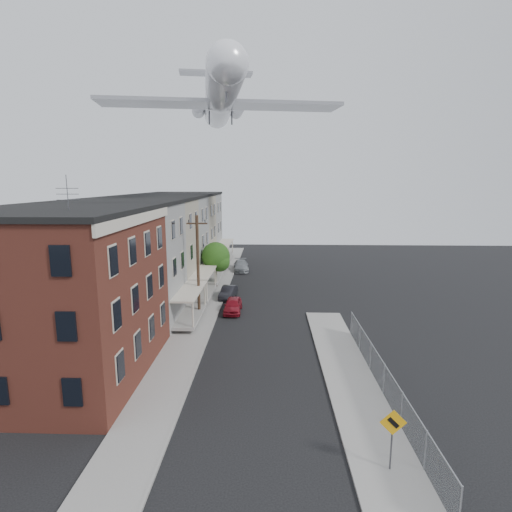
# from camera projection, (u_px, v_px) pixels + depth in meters

# --- Properties ---
(ground) EXTENTS (120.00, 120.00, 0.00)m
(ground) POSITION_uv_depth(u_px,v_px,m) (255.00, 452.00, 17.64)
(ground) COLOR black
(ground) RESTS_ON ground
(sidewalk_left) EXTENTS (3.00, 62.00, 0.12)m
(sidewalk_left) POSITION_uv_depth(u_px,v_px,m) (210.00, 297.00, 41.39)
(sidewalk_left) COLOR gray
(sidewalk_left) RESTS_ON ground
(sidewalk_right) EXTENTS (3.00, 26.00, 0.12)m
(sidewalk_right) POSITION_uv_depth(u_px,v_px,m) (352.00, 385.00, 23.35)
(sidewalk_right) COLOR gray
(sidewalk_right) RESTS_ON ground
(curb_left) EXTENTS (0.15, 62.00, 0.14)m
(curb_left) POSITION_uv_depth(u_px,v_px,m) (224.00, 297.00, 41.35)
(curb_left) COLOR gray
(curb_left) RESTS_ON ground
(curb_right) EXTENTS (0.15, 26.00, 0.14)m
(curb_right) POSITION_uv_depth(u_px,v_px,m) (328.00, 385.00, 23.40)
(curb_right) COLOR gray
(curb_right) RESTS_ON ground
(corner_building) EXTENTS (10.31, 12.30, 12.15)m
(corner_building) POSITION_uv_depth(u_px,v_px,m) (60.00, 294.00, 23.97)
(corner_building) COLOR #3C1913
(corner_building) RESTS_ON ground
(row_house_a) EXTENTS (11.98, 7.00, 10.30)m
(row_house_a) POSITION_uv_depth(u_px,v_px,m) (119.00, 263.00, 33.31)
(row_house_a) COLOR slate
(row_house_a) RESTS_ON ground
(row_house_b) EXTENTS (11.98, 7.00, 10.30)m
(row_house_b) POSITION_uv_depth(u_px,v_px,m) (145.00, 249.00, 40.19)
(row_house_b) COLOR gray
(row_house_b) RESTS_ON ground
(row_house_c) EXTENTS (11.98, 7.00, 10.30)m
(row_house_c) POSITION_uv_depth(u_px,v_px,m) (163.00, 239.00, 47.07)
(row_house_c) COLOR slate
(row_house_c) RESTS_ON ground
(row_house_d) EXTENTS (11.98, 7.00, 10.30)m
(row_house_d) POSITION_uv_depth(u_px,v_px,m) (177.00, 232.00, 53.95)
(row_house_d) COLOR gray
(row_house_d) RESTS_ON ground
(row_house_e) EXTENTS (11.98, 7.00, 10.30)m
(row_house_e) POSITION_uv_depth(u_px,v_px,m) (187.00, 226.00, 60.83)
(row_house_e) COLOR slate
(row_house_e) RESTS_ON ground
(chainlink_fence) EXTENTS (0.06, 18.06, 1.90)m
(chainlink_fence) POSITION_uv_depth(u_px,v_px,m) (384.00, 379.00, 22.15)
(chainlink_fence) COLOR gray
(chainlink_fence) RESTS_ON ground
(warning_sign) EXTENTS (1.10, 0.11, 2.80)m
(warning_sign) POSITION_uv_depth(u_px,v_px,m) (393.00, 431.00, 16.11)
(warning_sign) COLOR #515156
(warning_sign) RESTS_ON ground
(utility_pole) EXTENTS (1.80, 0.26, 9.00)m
(utility_pole) POSITION_uv_depth(u_px,v_px,m) (198.00, 265.00, 34.66)
(utility_pole) COLOR black
(utility_pole) RESTS_ON ground
(street_tree) EXTENTS (3.22, 3.20, 5.20)m
(street_tree) POSITION_uv_depth(u_px,v_px,m) (217.00, 258.00, 44.63)
(street_tree) COLOR black
(street_tree) RESTS_ON ground
(car_near) EXTENTS (1.57, 3.87, 1.32)m
(car_near) POSITION_uv_depth(u_px,v_px,m) (233.00, 305.00, 36.56)
(car_near) COLOR maroon
(car_near) RESTS_ON ground
(car_mid) EXTENTS (1.74, 3.86, 1.23)m
(car_mid) POSITION_uv_depth(u_px,v_px,m) (228.00, 292.00, 41.02)
(car_mid) COLOR black
(car_mid) RESTS_ON ground
(car_far) EXTENTS (2.37, 4.88, 1.37)m
(car_far) POSITION_uv_depth(u_px,v_px,m) (241.00, 266.00, 53.80)
(car_far) COLOR gray
(car_far) RESTS_ON ground
(airplane) EXTENTS (25.18, 28.76, 8.27)m
(airplane) POSITION_uv_depth(u_px,v_px,m) (220.00, 98.00, 43.13)
(airplane) COLOR white
(airplane) RESTS_ON ground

